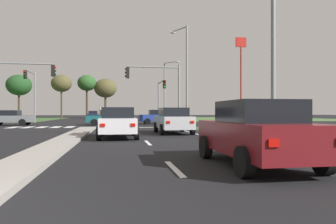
{
  "coord_description": "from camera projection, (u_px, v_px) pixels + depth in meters",
  "views": [
    {
      "loc": [
        2.19,
        -2.99,
        1.3
      ],
      "look_at": [
        8.43,
        34.17,
        1.31
      ],
      "focal_mm": 32.93,
      "sensor_mm": 36.0,
      "label": 1
    }
  ],
  "objects": [
    {
      "name": "lane_dash_near",
      "position": [
        174.0,
        169.0,
        7.06
      ],
      "size": [
        0.14,
        2.0,
        0.01
      ],
      "primitive_type": "cube",
      "color": "silver",
      "rests_on": "ground"
    },
    {
      "name": "treeline_fifth",
      "position": [
        105.0,
        88.0,
        66.71
      ],
      "size": [
        4.8,
        4.8,
        8.52
      ],
      "color": "#423323",
      "rests_on": "ground"
    },
    {
      "name": "car_maroon_seventh",
      "position": [
        256.0,
        133.0,
        7.49
      ],
      "size": [
        1.96,
        4.19,
        1.58
      ],
      "color": "maroon",
      "rests_on": "ground"
    },
    {
      "name": "lane_dash_third",
      "position": [
        138.0,
        133.0,
        18.9
      ],
      "size": [
        0.14,
        2.0,
        0.01
      ],
      "primitive_type": "cube",
      "color": "silver",
      "rests_on": "ground"
    },
    {
      "name": "stop_bar_near",
      "position": [
        136.0,
        127.0,
        25.9
      ],
      "size": [
        6.4,
        0.5,
        0.01
      ],
      "primitive_type": "cube",
      "color": "silver",
      "rests_on": "ground"
    },
    {
      "name": "fastfood_pole_sign",
      "position": [
        241.0,
        61.0,
        51.63
      ],
      "size": [
        1.8,
        0.4,
        13.83
      ],
      "color": "red",
      "rests_on": "ground"
    },
    {
      "name": "car_grey_second",
      "position": [
        10.0,
        118.0,
        30.22
      ],
      "size": [
        4.16,
        1.98,
        1.48
      ],
      "rotation": [
        0.0,
        0.0,
        -1.57
      ],
      "color": "slate",
      "rests_on": "ground"
    },
    {
      "name": "car_white_sixth",
      "position": [
        118.0,
        122.0,
        15.53
      ],
      "size": [
        1.94,
        4.24,
        1.53
      ],
      "color": "silver",
      "rests_on": "ground"
    },
    {
      "name": "car_silver_near",
      "position": [
        173.0,
        120.0,
        18.87
      ],
      "size": [
        1.98,
        4.45,
        1.56
      ],
      "color": "#B7B7BC",
      "rests_on": "ground"
    },
    {
      "name": "crosswalk_bar_second",
      "position": [
        28.0,
        127.0,
        26.17
      ],
      "size": [
        0.7,
        2.8,
        0.01
      ],
      "primitive_type": "cube",
      "color": "silver",
      "rests_on": "ground"
    },
    {
      "name": "crosswalk_bar_fifth",
      "position": [
        70.0,
        127.0,
        26.75
      ],
      "size": [
        0.7,
        2.8,
        0.01
      ],
      "primitive_type": "cube",
      "color": "silver",
      "rests_on": "ground"
    },
    {
      "name": "street_lamp_near",
      "position": [
        270.0,
        24.0,
        13.3
      ],
      "size": [
        2.43,
        0.92,
        9.12
      ],
      "color": "gray",
      "rests_on": "ground"
    },
    {
      "name": "crosswalk_bar_near",
      "position": [
        13.0,
        127.0,
        25.98
      ],
      "size": [
        0.7,
        2.8,
        0.01
      ],
      "primitive_type": "cube",
      "color": "silver",
      "rests_on": "ground"
    },
    {
      "name": "traffic_signal_near_left",
      "position": [
        16.0,
        81.0,
        24.71
      ],
      "size": [
        5.02,
        0.32,
        5.47
      ],
      "color": "gray",
      "rests_on": "ground"
    },
    {
      "name": "car_blue_third",
      "position": [
        159.0,
        117.0,
        33.53
      ],
      "size": [
        4.41,
        2.0,
        1.54
      ],
      "rotation": [
        0.0,
        0.0,
        -1.57
      ],
      "color": "navy",
      "rests_on": "ground"
    },
    {
      "name": "street_lamp_third",
      "position": [
        166.0,
        88.0,
        43.51
      ],
      "size": [
        2.02,
        1.9,
        8.36
      ],
      "color": "gray",
      "rests_on": "ground"
    },
    {
      "name": "car_teal_eighth",
      "position": [
        110.0,
        117.0,
        30.79
      ],
      "size": [
        4.53,
        2.07,
        1.52
      ],
      "rotation": [
        0.0,
        0.0,
        1.57
      ],
      "color": "#19565B",
      "rests_on": "ground"
    },
    {
      "name": "pedestrian_at_median",
      "position": [
        100.0,
        112.0,
        45.56
      ],
      "size": [
        0.34,
        0.34,
        1.84
      ],
      "rotation": [
        0.0,
        0.0,
        5.5
      ],
      "color": "maroon",
      "rests_on": "median_island_far"
    },
    {
      "name": "treeline_fourth",
      "position": [
        87.0,
        83.0,
        65.54
      ],
      "size": [
        3.97,
        3.97,
        9.2
      ],
      "color": "#423323",
      "rests_on": "ground"
    },
    {
      "name": "ground_plane",
      "position": [
        95.0,
        124.0,
        32.17
      ],
      "size": [
        200.0,
        200.0,
        0.0
      ],
      "primitive_type": "plane",
      "color": "black"
    },
    {
      "name": "crosswalk_bar_fourth",
      "position": [
        56.0,
        127.0,
        26.56
      ],
      "size": [
        0.7,
        2.8,
        0.01
      ],
      "primitive_type": "cube",
      "color": "silver",
      "rests_on": "ground"
    },
    {
      "name": "lane_dash_second",
      "position": [
        148.0,
        143.0,
        12.98
      ],
      "size": [
        0.14,
        2.0,
        0.01
      ],
      "primitive_type": "cube",
      "color": "silver",
      "rests_on": "ground"
    },
    {
      "name": "traffic_signal_near_right",
      "position": [
        159.0,
        84.0,
        26.63
      ],
      "size": [
        4.8,
        0.32,
        5.44
      ],
      "color": "gray",
      "rests_on": "ground"
    },
    {
      "name": "edge_line_right",
      "position": [
        210.0,
        138.0,
        15.56
      ],
      "size": [
        0.14,
        24.0,
        0.01
      ],
      "primitive_type": "cube",
      "color": "silver",
      "rests_on": "ground"
    },
    {
      "name": "median_island_near",
      "position": [
        66.0,
        140.0,
        13.44
      ],
      "size": [
        1.2,
        22.0,
        0.14
      ],
      "primitive_type": "cube",
      "color": "gray",
      "rests_on": "ground"
    },
    {
      "name": "lane_dash_fourth",
      "position": [
        133.0,
        128.0,
        24.82
      ],
      "size": [
        0.14,
        2.0,
        0.01
      ],
      "primitive_type": "cube",
      "color": "silver",
      "rests_on": "ground"
    },
    {
      "name": "treeline_third",
      "position": [
        61.0,
        84.0,
        61.74
      ],
      "size": [
        4.04,
        4.04,
        8.78
      ],
      "color": "#423323",
      "rests_on": "ground"
    },
    {
      "name": "grass_verge_far_right",
      "position": [
        236.0,
        119.0,
        60.56
      ],
      "size": [
        35.0,
        35.0,
        0.01
      ],
      "primitive_type": "cube",
      "color": "#476B38",
      "rests_on": "ground"
    },
    {
      "name": "median_island_far",
      "position": [
        104.0,
        119.0,
        56.83
      ],
      "size": [
        1.2,
        36.0,
        0.14
      ],
      "primitive_type": "cube",
      "color": "gray",
      "rests_on": "ground"
    },
    {
      "name": "street_lamp_second",
      "position": [
        185.0,
        70.0,
        29.98
      ],
      "size": [
        1.4,
        2.28,
        9.69
      ],
      "color": "gray",
      "rests_on": "ground"
    },
    {
      "name": "traffic_signal_far_left",
      "position": [
        32.0,
        87.0,
        35.97
      ],
      "size": [
        0.32,
        4.35,
        6.17
      ],
      "color": "gray",
      "rests_on": "ground"
    },
    {
      "name": "crosswalk_bar_third",
      "position": [
        42.0,
        127.0,
        26.37
      ],
      "size": [
        0.7,
        2.8,
        0.01
      ],
      "primitive_type": "cube",
      "color": "silver",
      "rests_on": "ground"
    },
    {
      "name": "traffic_signal_far_right",
      "position": [
        161.0,
        93.0,
        37.99
      ],
      "size": [
        0.32,
        5.24,
        5.25
      ],
      "color": "gray",
      "rests_on": "ground"
    },
    {
      "name": "car_navy_fifth",
      "position": [
        93.0,
        115.0,
        58.48
      ],
      "size": [
        2.03,
        4.32,
        1.54
      ],
      "rotation": [
        0.0,
        0.0,
        3.14
      ],
      "color": "#161E47",
      "rests_on": "ground"
    },
    {
      "name": "treeline_second",
      "position": [
        19.0,
        85.0,
        61.14
      ],
      "size": [
        4.83,
        4.83,
        8.72
      ],
      "color": "#423323",
      "rests_on": "ground"
    }
  ]
}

